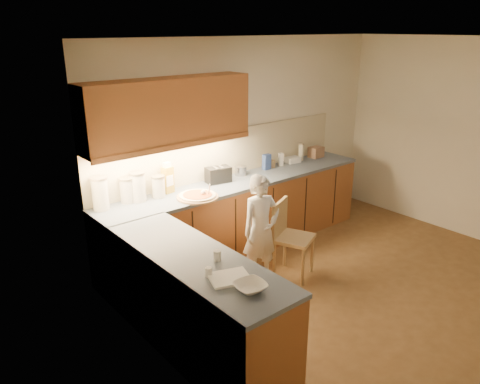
% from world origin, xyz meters
% --- Properties ---
extents(room, '(4.54, 4.50, 2.62)m').
position_xyz_m(room, '(0.00, 0.00, 1.68)').
color(room, brown).
rests_on(room, ground).
extents(l_counter, '(3.77, 2.62, 0.92)m').
position_xyz_m(l_counter, '(-0.92, 1.25, 0.46)').
color(l_counter, '#99592C').
rests_on(l_counter, ground).
extents(backsplash, '(3.75, 0.02, 0.58)m').
position_xyz_m(backsplash, '(-0.38, 1.99, 1.21)').
color(backsplash, beige).
rests_on(backsplash, l_counter).
extents(upper_cabinets, '(1.95, 0.36, 0.73)m').
position_xyz_m(upper_cabinets, '(-1.27, 1.82, 1.85)').
color(upper_cabinets, '#99592C').
rests_on(upper_cabinets, ground).
extents(pizza_on_board, '(0.46, 0.46, 0.19)m').
position_xyz_m(pizza_on_board, '(-1.14, 1.52, 0.94)').
color(pizza_on_board, tan).
rests_on(pizza_on_board, l_counter).
extents(child, '(0.50, 0.37, 1.24)m').
position_xyz_m(child, '(-0.73, 0.93, 0.62)').
color(child, white).
rests_on(child, ground).
extents(wooden_chair, '(0.52, 0.52, 0.88)m').
position_xyz_m(wooden_chair, '(-0.39, 0.84, 0.51)').
color(wooden_chair, tan).
rests_on(wooden_chair, ground).
extents(mixing_bowl, '(0.26, 0.26, 0.06)m').
position_xyz_m(mixing_bowl, '(-1.95, -0.29, 0.95)').
color(mixing_bowl, white).
rests_on(mixing_bowl, l_counter).
extents(canister_a, '(0.18, 0.18, 0.35)m').
position_xyz_m(canister_a, '(-2.10, 1.88, 1.10)').
color(canister_a, silver).
rests_on(canister_a, l_counter).
extents(canister_b, '(0.16, 0.16, 0.28)m').
position_xyz_m(canister_b, '(-1.79, 1.89, 1.06)').
color(canister_b, beige).
rests_on(canister_b, l_counter).
extents(canister_c, '(0.17, 0.17, 0.33)m').
position_xyz_m(canister_c, '(-1.68, 1.85, 1.08)').
color(canister_c, silver).
rests_on(canister_c, l_counter).
extents(canister_d, '(0.15, 0.15, 0.25)m').
position_xyz_m(canister_d, '(-1.45, 1.82, 1.04)').
color(canister_d, silver).
rests_on(canister_d, l_counter).
extents(oil_jug, '(0.13, 0.10, 0.36)m').
position_xyz_m(oil_jug, '(-1.29, 1.88, 1.08)').
color(oil_jug, '#B08F23').
rests_on(oil_jug, l_counter).
extents(toaster, '(0.32, 0.22, 0.19)m').
position_xyz_m(toaster, '(-0.63, 1.81, 1.02)').
color(toaster, black).
rests_on(toaster, l_counter).
extents(steel_pot, '(0.15, 0.15, 0.12)m').
position_xyz_m(steel_pot, '(-0.24, 1.86, 0.98)').
color(steel_pot, '#A2A2A6').
rests_on(steel_pot, l_counter).
extents(blue_box, '(0.10, 0.08, 0.20)m').
position_xyz_m(blue_box, '(0.19, 1.84, 1.02)').
color(blue_box, '#2E468A').
rests_on(blue_box, l_counter).
extents(card_box_a, '(0.16, 0.13, 0.10)m').
position_xyz_m(card_box_a, '(0.26, 1.87, 0.97)').
color(card_box_a, '#9E8055').
rests_on(card_box_a, l_counter).
extents(white_bottle, '(0.08, 0.08, 0.17)m').
position_xyz_m(white_bottle, '(0.45, 1.84, 1.01)').
color(white_bottle, silver).
rests_on(white_bottle, l_counter).
extents(flat_pack, '(0.21, 0.16, 0.08)m').
position_xyz_m(flat_pack, '(0.69, 1.85, 0.96)').
color(flat_pack, silver).
rests_on(flat_pack, l_counter).
extents(tall_jar, '(0.08, 0.08, 0.24)m').
position_xyz_m(tall_jar, '(0.87, 1.86, 1.04)').
color(tall_jar, beige).
rests_on(tall_jar, l_counter).
extents(card_box_b, '(0.20, 0.16, 0.15)m').
position_xyz_m(card_box_b, '(1.15, 1.83, 1.00)').
color(card_box_b, '#A07556').
rests_on(card_box_b, l_counter).
extents(dough_cloth, '(0.36, 0.32, 0.02)m').
position_xyz_m(dough_cloth, '(-1.96, -0.07, 0.93)').
color(dough_cloth, white).
rests_on(dough_cloth, l_counter).
extents(spice_jar_a, '(0.06, 0.06, 0.07)m').
position_xyz_m(spice_jar_a, '(-2.06, 0.06, 0.96)').
color(spice_jar_a, white).
rests_on(spice_jar_a, l_counter).
extents(spice_jar_b, '(0.08, 0.08, 0.08)m').
position_xyz_m(spice_jar_b, '(-1.85, 0.23, 0.96)').
color(spice_jar_b, silver).
rests_on(spice_jar_b, l_counter).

